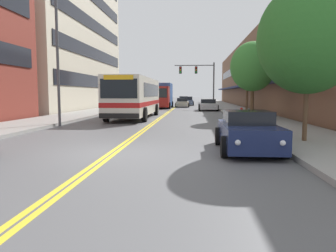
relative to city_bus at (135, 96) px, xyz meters
name	(u,v)px	position (x,y,z in m)	size (l,w,h in m)	color
ground_plane	(175,107)	(2.04, 21.49, -1.77)	(240.00, 240.00, 0.00)	#565659
sidewalk_left	(125,106)	(-5.36, 21.49, -1.68)	(3.79, 106.00, 0.16)	gray
sidewalk_right	(227,107)	(9.43, 21.49, -1.68)	(3.79, 106.00, 0.16)	gray
centre_line	(175,107)	(2.04, 21.49, -1.76)	(0.34, 106.00, 0.01)	yellow
office_tower_left	(46,12)	(-13.49, 13.97, 10.10)	(12.08, 26.44, 23.72)	beige
storefront_row_right	(272,74)	(15.56, 21.49, 2.94)	(9.10, 68.00, 9.43)	brown
city_bus	(135,96)	(0.00, 0.00, 0.00)	(2.95, 11.54, 3.12)	silver
car_beige_parked_left_near	(141,104)	(-2.32, 17.18, -1.19)	(2.21, 4.43, 1.22)	#BCAD89
car_dark_grey_parked_left_far	(132,105)	(-2.29, 10.32, -1.14)	(1.99, 4.63, 1.33)	#38383D
car_navy_parked_right_foreground	(248,132)	(6.47, -14.89, -1.13)	(1.99, 4.17, 1.34)	#19234C
car_silver_parked_right_mid	(208,105)	(6.30, 11.58, -1.15)	(2.17, 4.17, 1.30)	#B7B7BC
car_slate_blue_moving_lead	(187,101)	(3.62, 28.28, -1.10)	(2.19, 4.60, 1.44)	#475675
car_champagne_moving_second	(182,103)	(3.06, 21.13, -1.17)	(1.98, 4.23, 1.29)	beige
car_white_moving_third	(184,100)	(2.80, 37.39, -1.11)	(2.21, 4.69, 1.42)	white
box_truck	(162,95)	(0.40, 17.77, -0.07)	(2.73, 7.48, 3.31)	maroon
traffic_signal_mast	(200,76)	(5.44, 17.07, 2.43)	(5.17, 0.38, 5.92)	#47474C
street_lamp_left_near	(62,45)	(-2.99, -7.20, 2.95)	(2.10, 0.28, 7.97)	#47474C
street_tree_right_near	(308,38)	(8.80, -13.43, 2.15)	(3.68, 3.68, 5.78)	brown
street_tree_right_mid	(253,67)	(8.89, -1.71, 2.09)	(3.24, 3.24, 5.49)	brown
street_tree_right_far	(247,71)	(10.03, 7.79, 2.43)	(3.20, 3.20, 5.80)	brown
fire_hydrant	(241,113)	(7.98, -2.83, -1.21)	(0.29, 0.21, 0.79)	red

